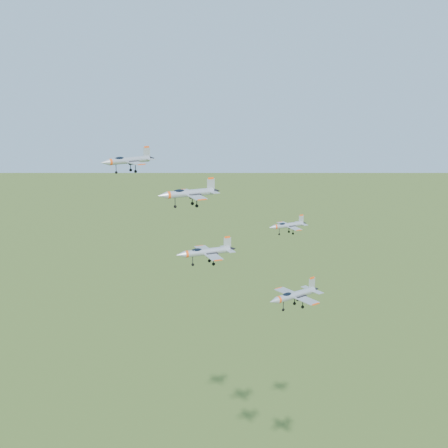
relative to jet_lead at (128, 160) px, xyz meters
name	(u,v)px	position (x,y,z in m)	size (l,w,h in m)	color
jet_lead	(128,160)	(0.00, 0.00, 0.00)	(12.42, 10.50, 3.35)	#9FA5AC
jet_left_high	(189,193)	(8.83, -13.80, -5.07)	(13.18, 10.89, 3.52)	#9FA5AC
jet_right_high	(206,252)	(9.07, -22.99, -14.53)	(11.99, 9.84, 3.21)	#9FA5AC
jet_left_low	(288,225)	(38.13, 0.43, -17.69)	(10.49, 8.69, 2.80)	#9FA5AC
jet_right_low	(294,295)	(26.61, -25.53, -24.66)	(12.91, 10.94, 3.49)	#9FA5AC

